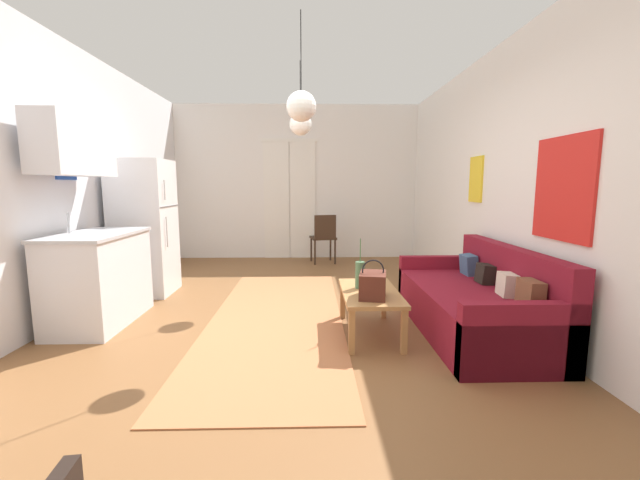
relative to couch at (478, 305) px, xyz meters
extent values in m
cube|color=brown|center=(-1.81, 0.01, -0.31)|extent=(5.07, 8.38, 0.10)
cube|color=white|center=(-1.81, 3.95, 1.16)|extent=(4.67, 0.10, 2.84)
cube|color=white|center=(-2.19, 3.89, 0.82)|extent=(0.47, 0.02, 2.16)
cube|color=white|center=(-1.70, 3.89, 0.82)|extent=(0.47, 0.02, 2.16)
cube|color=white|center=(-1.95, 3.88, 1.93)|extent=(1.04, 0.03, 0.06)
cube|color=white|center=(0.47, 0.01, 1.16)|extent=(0.10, 7.98, 2.84)
cube|color=red|center=(0.41, -0.46, 1.08)|extent=(0.02, 0.72, 0.82)
cube|color=yellow|center=(0.41, 1.17, 1.18)|extent=(0.02, 0.34, 0.54)
cube|color=silver|center=(-4.10, 0.01, 1.16)|extent=(0.10, 7.98, 2.84)
cube|color=blue|center=(-4.04, 0.58, 1.36)|extent=(0.02, 0.32, 0.40)
cube|color=#B26B42|center=(-1.92, 0.41, -0.26)|extent=(1.33, 3.69, 0.01)
cube|color=maroon|center=(-0.08, 0.00, -0.06)|extent=(0.90, 1.91, 0.41)
cube|color=maroon|center=(0.29, 0.00, 0.14)|extent=(0.15, 1.91, 0.81)
cube|color=maroon|center=(-0.08, -0.90, 0.02)|extent=(0.90, 0.11, 0.56)
cube|color=maroon|center=(-0.08, 0.90, 0.02)|extent=(0.90, 0.11, 0.56)
cube|color=brown|center=(0.13, -0.60, 0.27)|extent=(0.13, 0.23, 0.23)
cube|color=beige|center=(0.14, -0.23, 0.25)|extent=(0.14, 0.21, 0.20)
cube|color=black|center=(0.15, 0.22, 0.25)|extent=(0.14, 0.19, 0.20)
cube|color=#3D5B7F|center=(0.14, 0.59, 0.26)|extent=(0.15, 0.22, 0.23)
cube|color=#A87542|center=(-1.02, -0.02, 0.13)|extent=(0.51, 0.96, 0.04)
cube|color=#A87542|center=(-1.24, -0.46, -0.08)|extent=(0.05, 0.05, 0.38)
cube|color=#A87542|center=(-0.81, -0.46, -0.08)|extent=(0.05, 0.05, 0.38)
cube|color=#A87542|center=(-1.24, 0.42, -0.08)|extent=(0.05, 0.05, 0.38)
cube|color=#A87542|center=(-0.81, 0.42, -0.08)|extent=(0.05, 0.05, 0.38)
cylinder|color=#47704C|center=(-1.10, 0.08, 0.27)|extent=(0.09, 0.09, 0.25)
cylinder|color=#477F42|center=(-1.10, 0.08, 0.51)|extent=(0.01, 0.01, 0.22)
cube|color=#512319|center=(-1.03, -0.24, 0.26)|extent=(0.27, 0.34, 0.22)
torus|color=black|center=(-1.03, -0.24, 0.38)|extent=(0.19, 0.01, 0.19)
cube|color=white|center=(-3.65, 1.45, 0.58)|extent=(0.64, 0.65, 1.69)
cube|color=#4C4C51|center=(-3.33, 1.45, 0.85)|extent=(0.01, 0.62, 0.01)
cylinder|color=#B7BABF|center=(-3.31, 1.27, 1.05)|extent=(0.02, 0.02, 0.24)
cylinder|color=#B7BABF|center=(-3.31, 1.27, 0.54)|extent=(0.02, 0.02, 0.37)
cube|color=silver|center=(-3.66, 0.35, 0.18)|extent=(0.60, 1.09, 0.88)
cube|color=#B7BABF|center=(-3.66, 0.35, 0.63)|extent=(0.63, 1.12, 0.03)
cube|color=#999BA0|center=(-3.66, 0.33, 0.59)|extent=(0.36, 0.40, 0.10)
cylinder|color=#B7BABF|center=(-3.90, 0.33, 0.75)|extent=(0.02, 0.02, 0.20)
cube|color=silver|center=(-3.80, 0.35, 1.47)|extent=(0.32, 0.98, 0.56)
cylinder|color=#382619|center=(-1.19, 3.58, -0.04)|extent=(0.03, 0.03, 0.44)
cylinder|color=#382619|center=(-1.55, 3.52, -0.04)|extent=(0.03, 0.03, 0.44)
cylinder|color=#382619|center=(-1.13, 3.25, -0.04)|extent=(0.03, 0.03, 0.44)
cylinder|color=#382619|center=(-1.49, 3.18, -0.04)|extent=(0.03, 0.03, 0.44)
cube|color=#382619|center=(-1.34, 3.38, 0.18)|extent=(0.49, 0.47, 0.04)
cube|color=#382619|center=(-1.31, 3.21, 0.40)|extent=(0.38, 0.10, 0.41)
cylinder|color=black|center=(-1.64, 0.04, 2.25)|extent=(0.01, 0.01, 0.66)
sphere|color=white|center=(-1.64, 0.04, 1.79)|extent=(0.26, 0.26, 0.26)
cylinder|color=black|center=(-1.68, 1.39, 2.28)|extent=(0.01, 0.01, 0.60)
sphere|color=white|center=(-1.68, 1.39, 1.84)|extent=(0.27, 0.27, 0.27)
camera|label=1|loc=(-1.57, -3.50, 1.11)|focal=21.99mm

